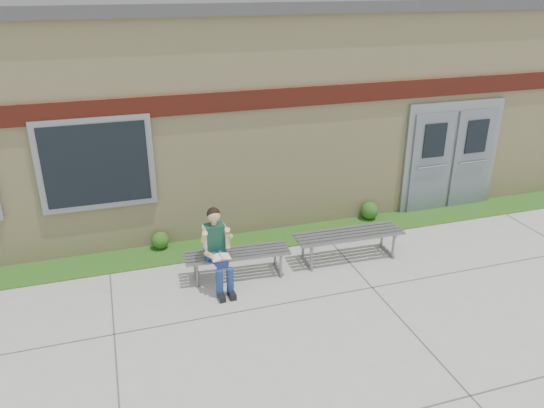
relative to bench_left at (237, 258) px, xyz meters
name	(u,v)px	position (x,y,z in m)	size (l,w,h in m)	color
ground	(327,316)	(0.97, -1.50, -0.34)	(80.00, 80.00, 0.00)	#9E9E99
grass_strip	(273,239)	(0.97, 1.10, -0.33)	(16.00, 0.80, 0.02)	#165316
school_building	(228,94)	(0.97, 4.48, 1.76)	(16.20, 6.22, 4.20)	beige
bench_left	(237,258)	(0.00, 0.00, 0.00)	(1.74, 0.59, 0.45)	slate
bench_right	(349,239)	(2.00, 0.00, 0.04)	(1.93, 0.58, 0.50)	slate
girl	(217,248)	(-0.36, -0.20, 0.34)	(0.48, 0.79, 1.32)	navy
shrub_mid	(160,240)	(-1.11, 1.35, -0.17)	(0.32, 0.32, 0.32)	#165316
shrub_east	(370,211)	(3.11, 1.35, -0.14)	(0.36, 0.36, 0.36)	#165316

